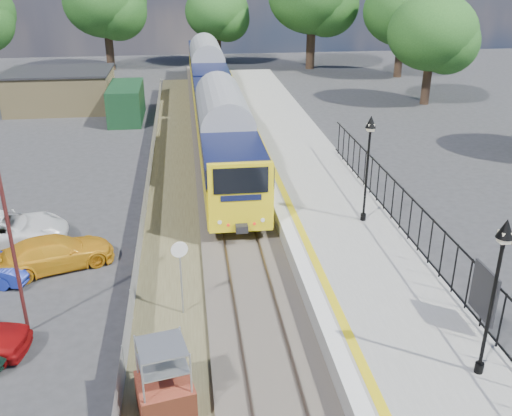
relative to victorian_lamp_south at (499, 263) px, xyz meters
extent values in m
plane|color=#2D2D30|center=(-5.50, 4.00, -4.30)|extent=(120.00, 120.00, 0.00)
cube|color=#473F38|center=(-5.50, 14.00, -4.20)|extent=(3.40, 80.00, 0.20)
cube|color=#4C472D|center=(-8.40, 12.00, -4.27)|extent=(2.60, 70.00, 0.06)
cube|color=brown|center=(-6.22, 14.00, -4.08)|extent=(0.07, 80.00, 0.14)
cube|color=brown|center=(-4.78, 14.00, -4.08)|extent=(0.07, 80.00, 0.14)
cube|color=gray|center=(-1.30, 12.00, -3.85)|extent=(5.00, 70.00, 0.90)
cube|color=silver|center=(-3.55, 12.00, -3.39)|extent=(0.50, 70.00, 0.01)
cube|color=yellow|center=(-3.05, 12.00, -3.39)|extent=(0.30, 70.00, 0.01)
cylinder|color=black|center=(0.00, 0.00, -3.25)|extent=(0.24, 0.24, 0.30)
cylinder|color=black|center=(0.00, 0.00, -1.40)|extent=(0.10, 0.10, 3.70)
cube|color=black|center=(0.00, 0.00, 0.55)|extent=(0.08, 0.08, 0.30)
cube|color=beige|center=(0.00, 0.00, 0.72)|extent=(0.26, 0.26, 0.30)
cone|color=black|center=(0.00, 0.00, 0.95)|extent=(0.44, 0.44, 0.50)
cylinder|color=black|center=(-0.20, 10.00, -3.25)|extent=(0.24, 0.24, 0.30)
cylinder|color=black|center=(-0.20, 10.00, -1.40)|extent=(0.10, 0.10, 3.70)
cube|color=black|center=(-0.20, 10.00, 0.55)|extent=(0.08, 0.08, 0.30)
cube|color=beige|center=(-0.20, 10.00, 0.72)|extent=(0.26, 0.26, 0.30)
cone|color=black|center=(-0.20, 10.00, 0.95)|extent=(0.44, 0.44, 0.50)
cube|color=black|center=(1.05, 6.50, -1.65)|extent=(0.05, 26.00, 0.05)
cube|color=black|center=(1.00, 2.00, -2.20)|extent=(0.08, 1.40, 1.60)
cube|color=tan|center=(-17.50, 36.00, -2.80)|extent=(8.00, 6.00, 3.00)
cube|color=black|center=(-17.50, 36.00, -1.25)|extent=(8.20, 6.20, 0.15)
cube|color=#14381E|center=(-12.00, 32.00, -3.00)|extent=(2.40, 6.00, 2.60)
cylinder|color=#332319|center=(-15.50, 54.00, -2.37)|extent=(0.88, 0.88, 3.85)
ellipsoid|color=#204E1A|center=(-15.50, 54.00, 2.85)|extent=(8.80, 8.80, 7.48)
cylinder|color=#332319|center=(-3.50, 56.00, -2.72)|extent=(0.72, 0.72, 3.15)
ellipsoid|color=#204E1A|center=(-3.50, 56.00, 1.55)|extent=(7.20, 7.20, 6.12)
cylinder|color=#332319|center=(6.50, 52.00, -2.20)|extent=(0.96, 0.96, 4.20)
cylinder|color=#332319|center=(14.50, 46.00, -2.55)|extent=(0.80, 0.80, 3.50)
ellipsoid|color=#204E1A|center=(14.50, 46.00, 2.20)|extent=(8.00, 8.00, 6.80)
cylinder|color=#332319|center=(12.50, 34.00, -2.72)|extent=(0.72, 0.72, 3.15)
ellipsoid|color=#204E1A|center=(12.50, 34.00, 1.55)|extent=(7.20, 7.20, 6.12)
cube|color=yellow|center=(-5.50, 20.01, -2.61)|extent=(2.80, 20.00, 1.90)
cube|color=#0E1436|center=(-5.50, 20.01, -1.31)|extent=(2.82, 20.00, 0.90)
cube|color=black|center=(-5.50, 20.01, -1.31)|extent=(2.82, 18.00, 0.70)
cube|color=black|center=(-5.50, 20.01, -3.79)|extent=(2.00, 18.00, 0.45)
cube|color=yellow|center=(-5.50, 40.61, -2.61)|extent=(2.80, 20.00, 1.90)
cube|color=#0E1436|center=(-5.50, 40.61, -1.31)|extent=(2.82, 20.00, 0.90)
cube|color=black|center=(-5.50, 40.61, -1.31)|extent=(2.82, 18.00, 0.70)
cube|color=black|center=(-5.50, 40.61, -3.79)|extent=(2.00, 18.00, 0.45)
cube|color=black|center=(-5.50, 9.80, -1.26)|extent=(2.24, 0.04, 1.10)
cube|color=brown|center=(-8.48, 0.44, -3.75)|extent=(1.67, 1.67, 1.09)
cylinder|color=#999EA3|center=(-8.00, 5.13, -3.03)|extent=(0.06, 0.06, 2.53)
cylinder|color=silver|center=(-8.00, 5.08, -1.76)|extent=(0.56, 0.14, 0.57)
cylinder|color=#451817|center=(-13.06, 4.76, -1.11)|extent=(0.12, 0.12, 6.37)
imported|color=orange|center=(-12.94, 9.04, -3.65)|extent=(4.84, 3.25, 1.30)
imported|color=white|center=(-15.53, 11.15, -3.55)|extent=(5.67, 3.14, 1.50)
camera|label=1|loc=(-7.57, -11.59, 6.92)|focal=40.00mm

